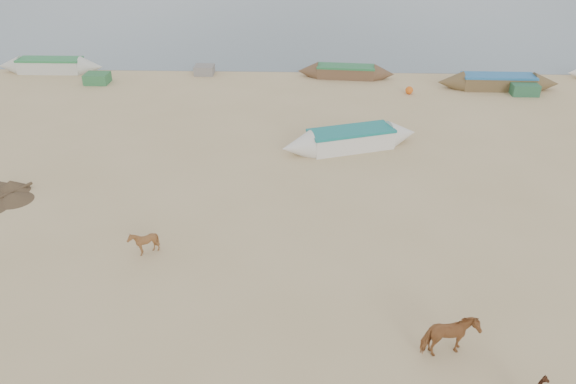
{
  "coord_description": "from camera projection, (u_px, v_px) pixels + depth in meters",
  "views": [
    {
      "loc": [
        0.59,
        -13.39,
        10.47
      ],
      "look_at": [
        0.0,
        4.0,
        1.0
      ],
      "focal_mm": 35.0,
      "sensor_mm": 36.0,
      "label": 1
    }
  ],
  "objects": [
    {
      "name": "waterline_canoes",
      "position": [
        338.0,
        73.0,
        34.57
      ],
      "size": [
        59.35,
        3.84,
        0.9
      ],
      "color": "brown",
      "rests_on": "ground"
    },
    {
      "name": "calf_front",
      "position": [
        144.0,
        242.0,
        18.01
      ],
      "size": [
        0.9,
        0.83,
        0.88
      ],
      "primitive_type": "imported",
      "rotation": [
        0.0,
        0.0,
        -1.73
      ],
      "color": "brown",
      "rests_on": "ground"
    },
    {
      "name": "ground",
      "position": [
        284.0,
        285.0,
        16.78
      ],
      "size": [
        140.0,
        140.0,
        0.0
      ],
      "primitive_type": "plane",
      "color": "tan",
      "rests_on": "ground"
    },
    {
      "name": "cow_adult",
      "position": [
        449.0,
        337.0,
        14.02
      ],
      "size": [
        1.51,
        1.0,
        1.17
      ],
      "primitive_type": "imported",
      "rotation": [
        0.0,
        0.0,
        1.85
      ],
      "color": "#935A30",
      "rests_on": "ground"
    },
    {
      "name": "beach_clutter",
      "position": [
        366.0,
        80.0,
        33.6
      ],
      "size": [
        44.98,
        4.42,
        0.64
      ],
      "color": "#306C3E",
      "rests_on": "ground"
    },
    {
      "name": "near_canoe",
      "position": [
        351.0,
        139.0,
        25.35
      ],
      "size": [
        6.58,
        3.43,
        0.92
      ],
      "primitive_type": null,
      "rotation": [
        0.0,
        0.0,
        0.34
      ],
      "color": "silver",
      "rests_on": "ground"
    }
  ]
}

